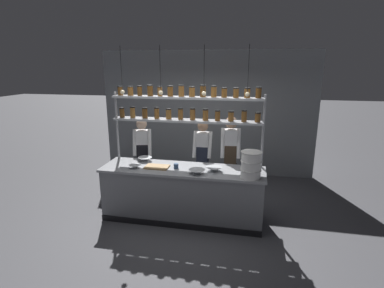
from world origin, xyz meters
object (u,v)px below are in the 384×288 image
chef_right (230,155)px  cutting_board (157,167)px  spice_shelf_unit (187,110)px  prep_bowl_center_front (214,169)px  prep_bowl_center_back (135,166)px  prep_bowl_near_right (197,172)px  chef_left (143,153)px  chef_center (203,156)px  serving_cup_front (176,166)px  container_stack (251,165)px  prep_bowl_near_left (145,159)px

chef_right → cutting_board: chef_right is taller
chef_right → cutting_board: size_ratio=4.26×
spice_shelf_unit → prep_bowl_center_front: 1.11m
spice_shelf_unit → prep_bowl_center_back: spice_shelf_unit is taller
prep_bowl_center_front → prep_bowl_near_right: (-0.25, -0.18, -0.00)m
spice_shelf_unit → chef_left: 1.41m
prep_bowl_center_back → chef_center: bearing=44.3°
chef_right → prep_bowl_center_back: (-1.53, -0.87, -0.04)m
cutting_board → prep_bowl_center_front: 0.98m
prep_bowl_center_back → prep_bowl_near_right: prep_bowl_near_right is taller
spice_shelf_unit → chef_left: (-0.98, 0.39, -0.94)m
chef_left → cutting_board: 0.94m
prep_bowl_near_right → serving_cup_front: 0.43m
prep_bowl_near_right → serving_cup_front: bearing=154.1°
container_stack → cutting_board: 1.58m
cutting_board → chef_right: bearing=33.3°
chef_left → prep_bowl_center_front: (1.52, -0.75, 0.04)m
chef_center → cutting_board: bearing=-127.1°
chef_center → serving_cup_front: bearing=-110.8°
prep_bowl_near_left → prep_bowl_center_front: bearing=-12.6°
container_stack → prep_bowl_center_front: container_stack is taller
chef_center → spice_shelf_unit: bearing=-113.0°
spice_shelf_unit → container_stack: (1.12, -0.55, -0.72)m
prep_bowl_center_front → spice_shelf_unit: bearing=145.7°
cutting_board → prep_bowl_center_front: size_ratio=1.51×
cutting_board → serving_cup_front: size_ratio=4.78×
container_stack → prep_bowl_center_back: bearing=177.7°
spice_shelf_unit → cutting_board: 1.09m
chef_right → container_stack: (0.39, -0.95, 0.14)m
serving_cup_front → prep_bowl_near_left: bearing=156.7°
spice_shelf_unit → prep_bowl_center_back: 1.30m
cutting_board → spice_shelf_unit: bearing=40.9°
cutting_board → prep_bowl_near_right: (0.72, -0.17, 0.02)m
cutting_board → serving_cup_front: 0.33m
container_stack → serving_cup_front: size_ratio=5.02×
chef_left → prep_bowl_near_left: bearing=-80.7°
chef_left → prep_bowl_center_back: 0.88m
cutting_board → prep_bowl_near_right: bearing=-13.2°
prep_bowl_center_front → chef_right: bearing=75.3°
chef_center → container_stack: bearing=-49.6°
container_stack → chef_right: bearing=112.2°
container_stack → chef_left: bearing=155.9°
chef_right → prep_bowl_center_front: chef_right is taller
spice_shelf_unit → prep_bowl_near_left: size_ratio=10.44×
chef_left → chef_right: chef_right is taller
spice_shelf_unit → chef_center: bearing=67.9°
cutting_board → prep_bowl_near_left: 0.44m
container_stack → prep_bowl_near_left: (-1.88, 0.48, -0.18)m
chef_center → chef_right: (0.54, -0.10, 0.08)m
chef_left → prep_bowl_near_right: bearing=-52.4°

